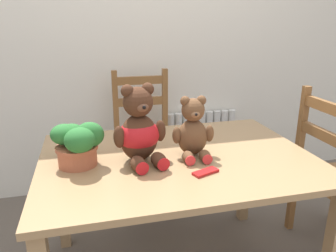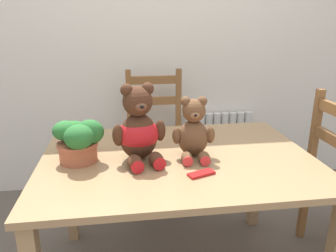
{
  "view_description": "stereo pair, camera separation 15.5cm",
  "coord_description": "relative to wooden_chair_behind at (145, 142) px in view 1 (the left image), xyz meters",
  "views": [
    {
      "loc": [
        -0.41,
        -0.95,
        1.36
      ],
      "look_at": [
        -0.05,
        0.47,
        0.88
      ],
      "focal_mm": 35.0,
      "sensor_mm": 36.0,
      "label": 1
    },
    {
      "loc": [
        -0.25,
        -0.98,
        1.36
      ],
      "look_at": [
        -0.05,
        0.47,
        0.88
      ],
      "focal_mm": 35.0,
      "sensor_mm": 36.0,
      "label": 2
    }
  ],
  "objects": [
    {
      "name": "wall_back",
      "position": [
        0.02,
        0.32,
        0.81
      ],
      "size": [
        8.0,
        0.04,
        2.6
      ],
      "primitive_type": "cube",
      "color": "silver",
      "rests_on": "ground_plane"
    },
    {
      "name": "radiator",
      "position": [
        0.54,
        0.25,
        -0.21
      ],
      "size": [
        0.62,
        0.1,
        0.62
      ],
      "color": "silver",
      "rests_on": "ground_plane"
    },
    {
      "name": "dining_table",
      "position": [
        0.02,
        -0.84,
        0.15
      ],
      "size": [
        1.31,
        0.94,
        0.73
      ],
      "color": "#9E7A51",
      "rests_on": "ground_plane"
    },
    {
      "name": "wooden_chair_behind",
      "position": [
        0.0,
        0.0,
        0.0
      ],
      "size": [
        0.42,
        0.43,
        1.01
      ],
      "rotation": [
        0.0,
        0.0,
        3.14
      ],
      "color": "brown",
      "rests_on": "ground_plane"
    },
    {
      "name": "wooden_chair_side",
      "position": [
        1.01,
        -0.79,
        -0.02
      ],
      "size": [
        0.39,
        0.42,
        0.99
      ],
      "rotation": [
        0.0,
        0.0,
        -1.57
      ],
      "color": "brown",
      "rests_on": "ground_plane"
    },
    {
      "name": "teddy_bear_left",
      "position": [
        -0.17,
        -0.85,
        0.39
      ],
      "size": [
        0.26,
        0.29,
        0.37
      ],
      "rotation": [
        0.0,
        0.0,
        3.34
      ],
      "color": "#472819",
      "rests_on": "dining_table"
    },
    {
      "name": "teddy_bear_right",
      "position": [
        0.09,
        -0.85,
        0.37
      ],
      "size": [
        0.21,
        0.21,
        0.3
      ],
      "rotation": [
        0.0,
        0.0,
        3.06
      ],
      "color": "brown",
      "rests_on": "dining_table"
    },
    {
      "name": "potted_plant",
      "position": [
        -0.45,
        -0.83,
        0.35
      ],
      "size": [
        0.24,
        0.25,
        0.2
      ],
      "color": "#B25B3D",
      "rests_on": "dining_table"
    },
    {
      "name": "chocolate_bar",
      "position": [
        0.08,
        -1.06,
        0.25
      ],
      "size": [
        0.13,
        0.08,
        0.01
      ],
      "primitive_type": "cube",
      "rotation": [
        0.0,
        0.0,
        0.36
      ],
      "color": "red",
      "rests_on": "dining_table"
    }
  ]
}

